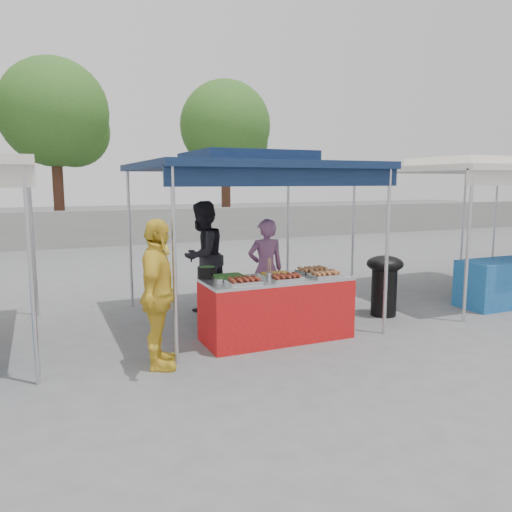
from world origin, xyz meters
name	(u,v)px	position (x,y,z in m)	size (l,w,h in m)	color
ground_plane	(273,336)	(0.00, 0.00, 0.00)	(80.00, 80.00, 0.00)	#5C5C5E
back_wall	(133,227)	(0.00, 11.00, 0.60)	(40.00, 0.25, 1.20)	gray
main_canopy	(246,166)	(0.00, 0.97, 2.37)	(3.20, 3.20, 2.57)	silver
neighbor_stall_right	(485,211)	(4.50, 0.57, 1.60)	(3.20, 3.20, 2.57)	silver
tree_1	(59,118)	(-2.07, 12.68, 4.28)	(3.68, 3.65, 6.27)	#422519
tree_2	(228,130)	(4.09, 12.66, 4.11)	(3.55, 3.49, 6.01)	#422519
vendor_table	(277,308)	(0.00, -0.10, 0.43)	(2.00, 0.80, 0.85)	red
food_tray_fl	(244,282)	(-0.57, -0.33, 0.88)	(0.42, 0.30, 0.07)	silver
food_tray_fm	(286,278)	(0.02, -0.34, 0.88)	(0.42, 0.30, 0.07)	silver
food_tray_fr	(325,275)	(0.62, -0.34, 0.88)	(0.42, 0.30, 0.07)	silver
food_tray_bl	(229,278)	(-0.65, 0.00, 0.88)	(0.42, 0.30, 0.07)	silver
food_tray_bm	(275,274)	(0.01, -0.04, 0.88)	(0.42, 0.30, 0.07)	silver
food_tray_br	(313,271)	(0.61, -0.01, 0.88)	(0.42, 0.30, 0.07)	silver
cooking_pot	(207,272)	(-0.86, 0.28, 0.93)	(0.26, 0.26, 0.15)	black
skewer_cup	(270,277)	(-0.19, -0.27, 0.91)	(0.09, 0.09, 0.11)	silver
wok_burner	(384,280)	(2.11, 0.30, 0.58)	(0.58, 0.58, 0.98)	black
crate_left	(240,317)	(-0.26, 0.58, 0.16)	(0.54, 0.38, 0.32)	#143EA6
crate_right	(274,316)	(0.25, 0.51, 0.13)	(0.44, 0.31, 0.27)	#143EA6
crate_stacked	(274,300)	(0.25, 0.51, 0.39)	(0.42, 0.29, 0.25)	#143EA6
vendor_woman	(266,269)	(0.30, 0.91, 0.78)	(0.57, 0.38, 1.57)	#8D5984
helper_man	(203,256)	(-0.43, 1.82, 0.91)	(0.88, 0.69, 1.82)	black
customer_person	(158,295)	(-1.71, -0.52, 0.86)	(1.01, 0.42, 1.73)	yellow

